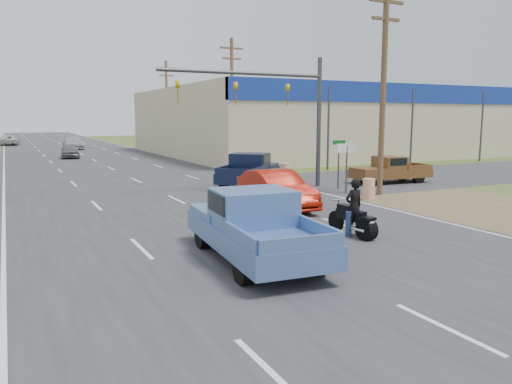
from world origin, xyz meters
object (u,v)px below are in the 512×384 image
red_convertible (276,190)px  rider (354,209)px  motorcycle (355,221)px  blue_pickup (253,224)px  distant_car_silver (73,143)px  brown_pickup (389,170)px  distant_car_white (10,140)px  navy_pickup (250,169)px  distant_car_grey (70,151)px

red_convertible → rider: (-0.15, -5.47, 0.10)m
motorcycle → blue_pickup: (-4.07, -0.83, 0.47)m
motorcycle → distant_car_silver: size_ratio=0.41×
brown_pickup → blue_pickup: bearing=131.6°
rider → distant_car_white: rider is taller
navy_pickup → distant_car_grey: size_ratio=1.39×
rider → distant_car_grey: (-4.53, 37.07, -0.22)m
distant_car_grey → blue_pickup: bearing=-84.6°
rider → brown_pickup: (10.00, 9.70, -0.10)m
red_convertible → blue_pickup: bearing=-121.0°
blue_pickup → distant_car_silver: (1.45, 51.94, -0.18)m
red_convertible → motorcycle: red_convertible is taller
distant_car_white → navy_pickup: bearing=107.2°
distant_car_grey → distant_car_silver: 14.11m
motorcycle → distant_car_grey: size_ratio=0.57×
navy_pickup → distant_car_grey: 25.66m
blue_pickup → distant_car_white: size_ratio=1.25×
blue_pickup → brown_pickup: blue_pickup is taller
red_convertible → brown_pickup: (9.85, 4.23, -0.01)m
motorcycle → brown_pickup: size_ratio=0.46×
red_convertible → motorcycle: size_ratio=2.18×
motorcycle → blue_pickup: 4.18m
navy_pickup → distant_car_silver: size_ratio=1.02×
motorcycle → blue_pickup: blue_pickup is taller
navy_pickup → brown_pickup: bearing=24.8°
motorcycle → brown_pickup: (10.00, 9.76, 0.29)m
brown_pickup → distant_car_white: (-19.35, 53.98, -0.13)m
navy_pickup → distant_car_white: bearing=146.3°
navy_pickup → blue_pickup: bearing=-72.1°
navy_pickup → brown_pickup: navy_pickup is taller
brown_pickup → distant_car_grey: size_ratio=1.24×
blue_pickup → brown_pickup: bearing=41.8°
red_convertible → motorcycle: (-0.15, -5.52, -0.30)m
red_convertible → distant_car_grey: red_convertible is taller
navy_pickup → red_convertible: bearing=-63.7°
rider → distant_car_white: (-9.35, 63.68, -0.23)m
rider → brown_pickup: rider is taller
distant_car_silver → distant_car_white: 14.31m
red_convertible → distant_car_silver: 45.67m
red_convertible → distant_car_grey: size_ratio=1.23×
rider → brown_pickup: bearing=-139.0°
rider → red_convertible: bearing=-94.7°
navy_pickup → distant_car_grey: bearing=149.0°
distant_car_silver → brown_pickup: bearing=-70.3°
navy_pickup → distant_car_white: 52.65m
red_convertible → distant_car_grey: 31.95m
motorcycle → red_convertible: bearing=85.4°
motorcycle → rider: bearing=90.0°
blue_pickup → distant_car_silver: 51.96m
motorcycle → distant_car_silver: (-2.62, 51.11, 0.28)m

